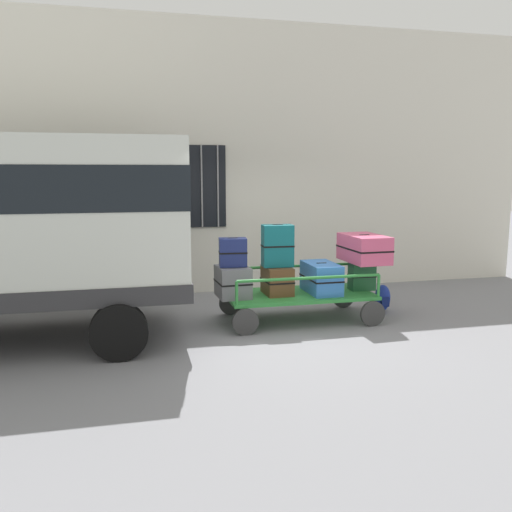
{
  "coord_description": "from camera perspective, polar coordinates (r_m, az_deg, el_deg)",
  "views": [
    {
      "loc": [
        -1.95,
        -7.4,
        2.25
      ],
      "look_at": [
        -0.17,
        0.13,
        1.03
      ],
      "focal_mm": 37.05,
      "sensor_mm": 36.0,
      "label": 1
    }
  ],
  "objects": [
    {
      "name": "suitcase_left_bottom",
      "position": [
        7.82,
        -2.51,
        -2.79
      ],
      "size": [
        0.49,
        0.59,
        0.46
      ],
      "color": "slate",
      "rests_on": "luggage_cart"
    },
    {
      "name": "ground_plane",
      "position": [
        7.98,
        1.4,
        -7.4
      ],
      "size": [
        40.0,
        40.0,
        0.0
      ],
      "primitive_type": "plane",
      "color": "gray"
    },
    {
      "name": "cart_railing",
      "position": [
        8.07,
        4.7,
        -1.99
      ],
      "size": [
        2.19,
        1.04,
        0.35
      ],
      "color": "#2D8438",
      "rests_on": "luggage_cart"
    },
    {
      "name": "building_wall",
      "position": [
        10.13,
        -2.26,
        10.37
      ],
      "size": [
        12.0,
        0.38,
        5.0
      ],
      "color": "silver",
      "rests_on": "ground"
    },
    {
      "name": "luggage_cart",
      "position": [
        8.15,
        4.67,
        -4.5
      ],
      "size": [
        2.3,
        1.17,
        0.43
      ],
      "color": "#2D8438",
      "rests_on": "ground"
    },
    {
      "name": "suitcase_midleft_bottom",
      "position": [
        8.01,
        2.3,
        -2.64
      ],
      "size": [
        0.41,
        0.55,
        0.43
      ],
      "color": "brown",
      "rests_on": "luggage_cart"
    },
    {
      "name": "suitcase_left_middle",
      "position": [
        7.73,
        -2.52,
        0.41
      ],
      "size": [
        0.43,
        0.29,
        0.42
      ],
      "color": "navy",
      "rests_on": "suitcase_left_bottom"
    },
    {
      "name": "suitcase_center_bottom",
      "position": [
        8.17,
        7.05,
        -2.35
      ],
      "size": [
        0.45,
        0.79,
        0.46
      ],
      "color": "#3372C6",
      "rests_on": "luggage_cart"
    },
    {
      "name": "suitcase_midleft_middle",
      "position": [
        7.92,
        2.34,
        1.12
      ],
      "size": [
        0.48,
        0.29,
        0.64
      ],
      "color": "#0F5960",
      "rests_on": "suitcase_midleft_bottom"
    },
    {
      "name": "suitcase_midright_bottom",
      "position": [
        8.47,
        11.35,
        -2.09
      ],
      "size": [
        0.4,
        0.27,
        0.45
      ],
      "color": "#194C28",
      "rests_on": "luggage_cart"
    },
    {
      "name": "backpack",
      "position": [
        8.91,
        13.5,
        -4.45
      ],
      "size": [
        0.27,
        0.22,
        0.44
      ],
      "color": "navy",
      "rests_on": "ground"
    },
    {
      "name": "suitcase_midright_middle",
      "position": [
        8.35,
        11.58,
        0.82
      ],
      "size": [
        0.57,
        0.92,
        0.42
      ],
      "color": "#CC4C72",
      "rests_on": "suitcase_midright_bottom"
    }
  ]
}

